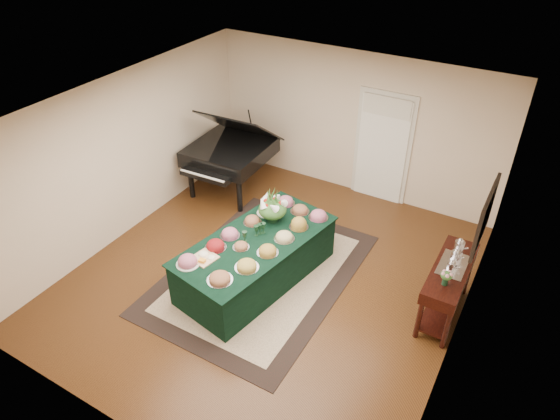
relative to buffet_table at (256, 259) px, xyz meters
The scene contains 14 objects.
ground 0.43m from the buffet_table, 47.95° to the left, with size 6.00×6.00×0.00m, color black.
area_rug 0.39m from the buffet_table, 91.36° to the left, with size 2.52×3.53×0.01m.
kitchen_doorway 3.28m from the buffet_table, 76.64° to the left, with size 1.05×0.07×2.10m.
buffet_table is the anchor object (origin of this frame).
food_platters 0.43m from the buffet_table, 81.55° to the left, with size 1.37×2.34×0.13m.
cutting_board 0.89m from the buffet_table, 119.04° to the right, with size 0.36×0.36×0.10m.
green_goblets 0.47m from the buffet_table, 117.58° to the left, with size 0.20×0.39×0.18m.
floral_centerpiece 0.83m from the buffet_table, 93.71° to the left, with size 0.45×0.45×0.45m.
grand_piano 2.68m from the buffet_table, 132.76° to the left, with size 1.52×1.71×1.69m.
wicker_basket 1.52m from the buffet_table, 116.62° to the left, with size 0.37×0.37×0.23m, color #A57442.
mahogany_sideboard 2.74m from the buffet_table, 14.36° to the left, with size 0.45×1.39×0.86m.
tea_service 2.81m from the buffet_table, 16.05° to the left, with size 0.34×0.58×0.30m.
pink_bouquet 2.73m from the buffet_table, ahead, with size 0.17×0.17×0.22m.
wall_painting 3.24m from the buffet_table, 13.29° to the left, with size 0.05×0.95×0.75m.
Camera 1 is at (3.03, -4.95, 5.19)m, focal length 32.00 mm.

